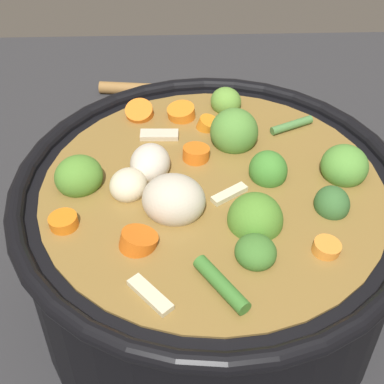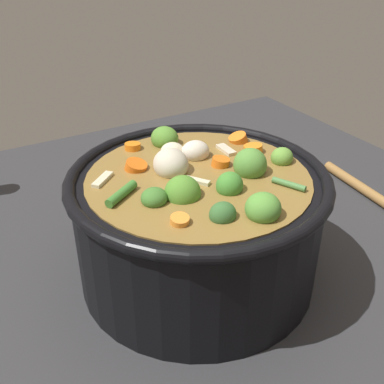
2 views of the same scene
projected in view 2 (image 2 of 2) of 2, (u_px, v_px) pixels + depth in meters
name	position (u px, v px, depth m)	size (l,w,h in m)	color
ground_plane	(197.00, 272.00, 0.65)	(1.10, 1.10, 0.00)	#2D2D30
cooking_pot	(198.00, 223.00, 0.60)	(0.33, 0.33, 0.18)	black
wooden_spoon	(335.00, 194.00, 0.81)	(0.16, 0.19, 0.02)	olive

